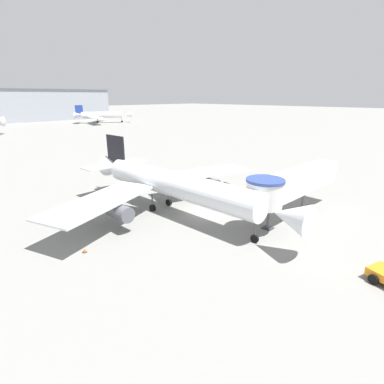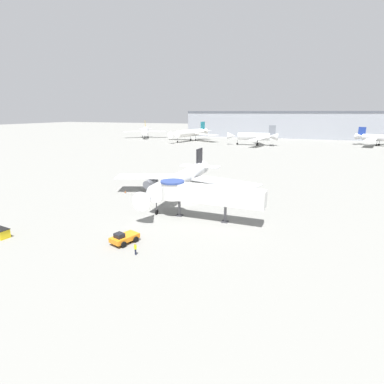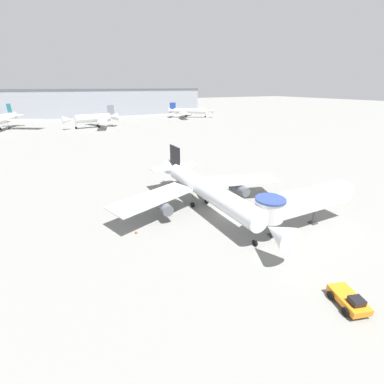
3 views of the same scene
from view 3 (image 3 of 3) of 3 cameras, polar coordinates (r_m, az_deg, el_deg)
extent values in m
plane|color=gray|center=(43.41, 7.97, -5.15)|extent=(800.00, 800.00, 0.00)
cylinder|color=silver|center=(42.59, 3.83, 0.26)|extent=(3.95, 24.27, 3.21)
cone|color=silver|center=(32.31, 18.63, -8.68)|extent=(3.32, 3.63, 3.21)
cone|color=silver|center=(53.48, -3.85, 4.95)|extent=(3.36, 4.91, 3.21)
cube|color=silver|center=(41.62, -8.72, -1.35)|extent=(15.36, 9.79, 0.22)
cube|color=silver|center=(49.95, 10.54, 2.65)|extent=(15.33, 9.04, 0.22)
cube|color=black|center=(52.47, -3.81, 7.89)|extent=(0.37, 4.23, 4.17)
cube|color=silver|center=(53.52, -3.97, 5.59)|extent=(9.91, 3.26, 0.18)
cylinder|color=#565960|center=(41.26, -6.42, -3.18)|extent=(1.89, 4.28, 1.77)
cylinder|color=#565960|center=(48.64, 10.44, 0.67)|extent=(1.89, 4.28, 1.77)
cylinder|color=#4C4C51|center=(35.67, 13.93, -9.70)|extent=(0.18, 0.18, 1.85)
cylinder|color=black|center=(36.16, 13.79, -10.94)|extent=(0.29, 0.91, 0.90)
cylinder|color=#4C4C51|center=(45.28, 0.15, -1.77)|extent=(0.22, 0.22, 1.85)
cylinder|color=black|center=(45.66, 0.15, -2.82)|extent=(0.43, 0.91, 0.90)
cylinder|color=#4C4C51|center=(46.63, 3.25, -1.06)|extent=(0.22, 0.22, 1.85)
cylinder|color=black|center=(47.01, 3.22, -2.09)|extent=(0.43, 0.91, 0.90)
cube|color=silver|center=(41.94, 24.82, -1.49)|extent=(15.84, 2.94, 2.80)
cylinder|color=silver|center=(36.48, 16.78, -3.81)|extent=(3.90, 3.90, 2.80)
cylinder|color=navy|center=(35.84, 17.06, -1.58)|extent=(4.10, 4.10, 0.30)
cylinder|color=#56565B|center=(38.60, 17.70, -7.29)|extent=(0.44, 0.44, 3.01)
cube|color=#333338|center=(39.31, 17.46, -9.12)|extent=(1.10, 1.10, 0.12)
cylinder|color=#56565B|center=(44.25, 25.54, -4.55)|extent=(0.44, 0.44, 3.01)
cube|color=#333338|center=(44.88, 25.23, -6.20)|extent=(1.10, 1.10, 0.12)
cube|color=orange|center=(31.11, 31.43, -19.68)|extent=(3.10, 4.26, 0.66)
cube|color=black|center=(30.28, 32.75, -19.72)|extent=(1.49, 1.39, 0.60)
cylinder|color=black|center=(30.18, 31.00, -21.88)|extent=(0.56, 0.89, 0.83)
cylinder|color=black|center=(31.42, 34.11, -20.72)|extent=(0.56, 0.89, 0.83)
cylinder|color=black|center=(31.30, 28.51, -19.51)|extent=(0.56, 0.89, 0.83)
cylinder|color=black|center=(32.48, 31.57, -18.52)|extent=(0.56, 0.89, 0.83)
cube|color=black|center=(51.36, 16.49, -1.35)|extent=(0.49, 0.49, 0.04)
cone|color=orange|center=(51.21, 16.53, -0.94)|extent=(0.34, 0.34, 0.77)
cylinder|color=white|center=(51.17, 16.55, -0.84)|extent=(0.19, 0.19, 0.09)
cube|color=black|center=(39.00, -12.33, -8.88)|extent=(0.36, 0.36, 0.04)
cone|color=orange|center=(38.85, -12.37, -8.50)|extent=(0.24, 0.24, 0.56)
cylinder|color=white|center=(38.81, -12.37, -8.42)|extent=(0.13, 0.13, 0.07)
cone|color=white|center=(169.49, -35.19, 13.53)|extent=(5.52, 7.06, 4.17)
cube|color=white|center=(155.42, -33.00, 13.25)|extent=(16.85, 13.53, 0.22)
cube|color=#19707F|center=(168.91, -35.51, 14.75)|extent=(1.38, 4.79, 5.42)
cube|color=white|center=(169.72, -35.21, 13.78)|extent=(11.44, 5.88, 0.18)
cylinder|color=#4C4C51|center=(159.93, -36.91, 11.61)|extent=(0.22, 0.22, 2.40)
cylinder|color=black|center=(160.07, -36.81, 11.20)|extent=(0.65, 1.16, 1.10)
cylinder|color=#4C4C51|center=(158.54, -35.65, 11.84)|extent=(0.22, 0.22, 2.40)
cylinder|color=black|center=(158.68, -35.55, 11.42)|extent=(0.65, 1.16, 1.10)
cylinder|color=white|center=(145.13, -21.15, 15.05)|extent=(17.14, 5.35, 3.88)
cone|color=white|center=(143.15, -25.99, 14.23)|extent=(4.60, 4.25, 3.88)
cone|color=white|center=(147.45, -17.33, 15.61)|extent=(6.15, 4.38, 3.88)
cube|color=white|center=(153.82, -20.88, 15.17)|extent=(8.97, 13.44, 0.22)
cube|color=white|center=(137.68, -19.29, 14.67)|extent=(7.07, 13.41, 0.22)
cube|color=slate|center=(147.05, -17.60, 16.94)|extent=(3.51, 0.55, 5.05)
cube|color=white|center=(147.45, -17.24, 15.89)|extent=(3.21, 8.86, 0.18)
cylinder|color=#4C4C51|center=(143.96, -24.42, 13.28)|extent=(0.18, 0.18, 2.23)
cylinder|color=black|center=(144.11, -24.35, 12.84)|extent=(1.12, 0.36, 1.10)
cylinder|color=#4C4C51|center=(147.62, -20.31, 14.05)|extent=(0.22, 0.22, 2.23)
cylinder|color=black|center=(147.77, -20.25, 13.63)|extent=(1.13, 0.50, 1.10)
cylinder|color=#4C4C51|center=(144.24, -19.98, 13.93)|extent=(0.22, 0.22, 2.23)
cylinder|color=black|center=(144.39, -19.92, 13.49)|extent=(1.13, 0.50, 1.10)
cylinder|color=white|center=(182.62, -0.46, 17.58)|extent=(20.11, 14.26, 3.44)
cone|color=white|center=(181.96, 4.16, 17.50)|extent=(5.03, 4.92, 3.44)
cone|color=white|center=(184.03, -4.36, 17.55)|extent=(6.20, 5.65, 3.44)
cube|color=white|center=(173.86, -1.75, 17.12)|extent=(8.29, 15.65, 0.22)
cube|color=white|center=(192.05, -1.14, 17.64)|extent=(14.54, 13.36, 0.22)
cube|color=navy|center=(183.75, -4.30, 18.52)|extent=(3.49, 2.29, 4.47)
cube|color=white|center=(184.02, -4.45, 17.74)|extent=(7.70, 10.08, 0.18)
cylinder|color=#4C4C51|center=(182.28, 2.98, 16.68)|extent=(0.18, 0.18, 1.98)
cylinder|color=black|center=(182.38, 2.98, 16.37)|extent=(1.07, 0.80, 1.10)
cylinder|color=#4C4C51|center=(181.59, -1.39, 16.68)|extent=(0.22, 0.22, 1.98)
cylinder|color=black|center=(181.69, -1.38, 16.37)|extent=(1.15, 0.92, 1.10)
cylinder|color=#4C4C51|center=(184.66, -1.29, 16.78)|extent=(0.22, 0.22, 1.98)
cylinder|color=black|center=(184.76, -1.28, 16.48)|extent=(1.15, 0.92, 1.10)
cube|color=#999EA8|center=(208.85, -19.47, 18.18)|extent=(146.68, 24.05, 17.02)
cube|color=#4C515B|center=(208.54, -19.82, 20.65)|extent=(146.68, 24.53, 1.20)
camera|label=1|loc=(9.54, -43.96, -20.17)|focal=28.00mm
camera|label=2|loc=(49.90, 88.17, -2.46)|focal=28.00mm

